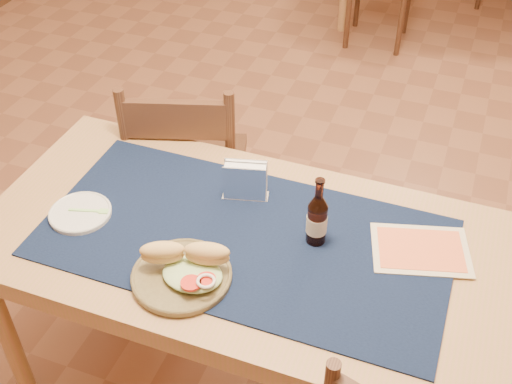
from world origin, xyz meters
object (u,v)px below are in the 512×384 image
(main_table, at_px, (244,258))
(beer_bottle, at_px, (317,219))
(chair_main_far, at_px, (188,169))
(napkin_holder, at_px, (245,182))
(sandwich_plate, at_px, (185,270))

(main_table, bearing_deg, beer_bottle, 16.89)
(main_table, xyz_separation_m, chair_main_far, (-0.45, 0.53, -0.18))
(beer_bottle, bearing_deg, chair_main_far, 144.11)
(main_table, bearing_deg, napkin_holder, 109.99)
(beer_bottle, height_order, napkin_holder, beer_bottle)
(main_table, distance_m, beer_bottle, 0.27)
(beer_bottle, bearing_deg, sandwich_plate, -137.77)
(chair_main_far, distance_m, napkin_holder, 0.62)
(napkin_holder, bearing_deg, sandwich_plate, -94.55)
(main_table, relative_size, chair_main_far, 1.69)
(chair_main_far, bearing_deg, sandwich_plate, -64.16)
(sandwich_plate, bearing_deg, napkin_holder, 85.45)
(main_table, relative_size, beer_bottle, 7.06)
(main_table, height_order, sandwich_plate, sandwich_plate)
(sandwich_plate, bearing_deg, chair_main_far, 115.84)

